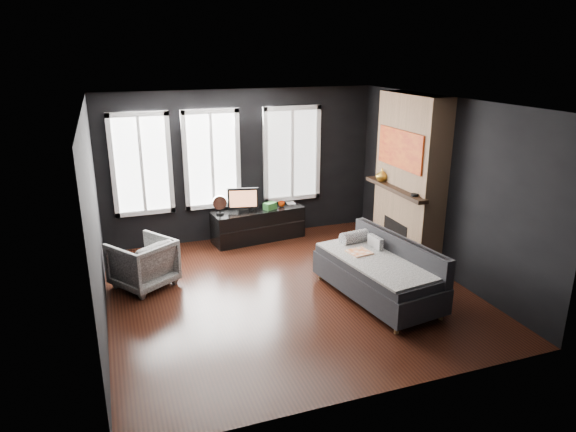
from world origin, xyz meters
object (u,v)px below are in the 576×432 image
object	(u,v)px
mug	(282,203)
book	(287,198)
media_console	(258,224)
armchair	(143,261)
mantel_vase	(382,175)
monitor	(243,198)
sofa	(377,270)

from	to	relation	value
mug	book	xyz separation A→B (m)	(0.15, 0.13, 0.05)
media_console	book	world-z (taller)	book
armchair	media_console	bearing A→B (deg)	177.28
armchair	mug	world-z (taller)	armchair
book	mantel_vase	xyz separation A→B (m)	(1.24, -1.31, 0.65)
media_console	monitor	xyz separation A→B (m)	(-0.28, -0.04, 0.54)
sofa	media_console	xyz separation A→B (m)	(-0.90, 2.81, -0.14)
monitor	book	distance (m)	0.93
armchair	mantel_vase	distance (m)	4.11
mug	mantel_vase	size ratio (longest dim) A/B	0.56
armchair	monitor	size ratio (longest dim) A/B	1.43
sofa	monitor	world-z (taller)	monitor
armchair	media_console	size ratio (longest dim) A/B	0.47
sofa	mug	world-z (taller)	sofa
monitor	mantel_vase	size ratio (longest dim) A/B	2.61
monitor	mug	size ratio (longest dim) A/B	4.64
armchair	media_console	xyz separation A→B (m)	(2.15, 1.31, -0.11)
armchair	mug	bearing A→B (deg)	173.04
media_console	book	distance (m)	0.75
mug	armchair	bearing A→B (deg)	-152.91
book	mantel_vase	world-z (taller)	mantel_vase
media_console	monitor	bearing A→B (deg)	-178.52
sofa	mug	bearing A→B (deg)	90.14
monitor	mantel_vase	bearing A→B (deg)	-15.87
mug	monitor	bearing A→B (deg)	-174.36
monitor	media_console	bearing A→B (deg)	20.64
armchair	monitor	distance (m)	2.30
sofa	media_console	bearing A→B (deg)	99.23
media_console	mug	bearing A→B (deg)	-3.80
book	sofa	bearing A→B (deg)	-84.46
sofa	armchair	xyz separation A→B (m)	(-3.05, 1.50, -0.03)
mug	mantel_vase	bearing A→B (deg)	-40.66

